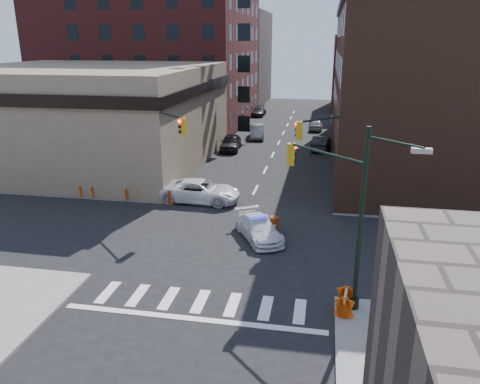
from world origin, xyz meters
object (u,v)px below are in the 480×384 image
at_px(parked_car_wfar, 257,131).
at_px(pedestrian_a, 112,182).
at_px(parked_car_wnear, 231,142).
at_px(barrel_bank, 171,197).
at_px(barricade_se_a, 345,303).
at_px(barricade_nw_a, 132,193).
at_px(pickup, 200,191).
at_px(barrel_road, 274,225).
at_px(police_car, 259,228).
at_px(pedestrian_b, 92,183).
at_px(parked_car_enear, 321,143).

distance_m(parked_car_wfar, pedestrian_a, 25.05).
height_order(parked_car_wnear, barrel_bank, parked_car_wnear).
xyz_separation_m(barricade_se_a, barricade_nw_a, (-14.85, 12.44, -0.02)).
distance_m(parked_car_wfar, barricade_nw_a, 25.22).
xyz_separation_m(pickup, parked_car_wnear, (-1.17, 16.84, 0.02)).
bearing_deg(barricade_nw_a, barrel_road, -34.07).
height_order(police_car, pickup, pickup).
distance_m(parked_car_wnear, pedestrian_b, 18.77).
relative_size(parked_car_wfar, barrel_bank, 4.36).
height_order(barrel_bank, barricade_nw_a, barrel_bank).
bearing_deg(pedestrian_a, parked_car_wfar, 95.93).
xyz_separation_m(parked_car_wfar, barricade_nw_a, (-5.60, -24.59, -0.18)).
distance_m(pickup, parked_car_enear, 20.39).
bearing_deg(parked_car_wfar, pedestrian_a, -114.79).
height_order(parked_car_wnear, parked_car_wfar, parked_car_wnear).
relative_size(police_car, pickup, 0.78).
relative_size(parked_car_wnear, barricade_nw_a, 4.00).
height_order(pedestrian_b, barrel_bank, pedestrian_b).
distance_m(parked_car_wfar, barrel_road, 28.97).
xyz_separation_m(pedestrian_a, pedestrian_b, (-1.37, -0.39, -0.01)).
distance_m(barricade_se_a, barricade_nw_a, 19.38).
relative_size(parked_car_wfar, barricade_nw_a, 3.95).
height_order(parked_car_wnear, barricade_se_a, parked_car_wnear).
xyz_separation_m(pickup, parked_car_enear, (8.38, 18.59, -0.04)).
xyz_separation_m(parked_car_wnear, pedestrian_a, (-5.65, -17.01, 0.32)).
bearing_deg(pickup, parked_car_enear, -21.87).
bearing_deg(barricade_nw_a, barrel_bank, -16.27).
distance_m(parked_car_enear, barrel_bank, 22.11).
xyz_separation_m(parked_car_wfar, parked_car_enear, (7.69, -5.15, -0.02)).
relative_size(parked_car_enear, barricade_se_a, 3.71).
bearing_deg(barrel_road, barricade_se_a, -64.89).
distance_m(barrel_road, barricade_nw_a, 11.52).
relative_size(parked_car_wnear, barrel_bank, 4.42).
bearing_deg(barricade_se_a, pedestrian_b, 61.82).
xyz_separation_m(parked_car_wnear, barrel_road, (7.10, -21.59, -0.32)).
height_order(barricade_se_a, barricade_nw_a, barricade_se_a).
relative_size(parked_car_enear, barrel_road, 4.59).
bearing_deg(parked_car_enear, pedestrian_b, 56.11).
height_order(parked_car_enear, barrel_road, parked_car_enear).
bearing_deg(barricade_nw_a, pickup, -4.38).
distance_m(pickup, parked_car_wfar, 23.74).
xyz_separation_m(barrel_bank, barricade_nw_a, (-2.95, 0.10, 0.06)).
bearing_deg(pedestrian_a, parked_car_enear, 74.35).
distance_m(parked_car_wnear, barrel_bank, 17.82).
xyz_separation_m(parked_car_wfar, barrel_bank, (-2.64, -24.69, -0.24)).
distance_m(parked_car_wnear, parked_car_enear, 9.70).
height_order(barrel_bank, barricade_se_a, barrel_bank).
xyz_separation_m(parked_car_wfar, barricade_se_a, (9.26, -37.04, -0.17)).
bearing_deg(barrel_road, parked_car_wnear, 108.20).
xyz_separation_m(pedestrian_b, barricade_se_a, (18.13, -12.74, -0.51)).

